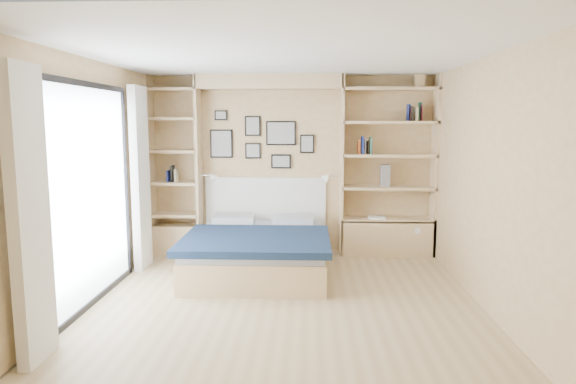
{
  "coord_description": "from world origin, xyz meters",
  "views": [
    {
      "loc": [
        0.24,
        -5.05,
        1.87
      ],
      "look_at": [
        0.0,
        0.9,
        1.04
      ],
      "focal_mm": 32.0,
      "sensor_mm": 36.0,
      "label": 1
    }
  ],
  "objects": [
    {
      "name": "ground",
      "position": [
        0.0,
        0.0,
        0.0
      ],
      "size": [
        4.5,
        4.5,
        0.0
      ],
      "primitive_type": "plane",
      "color": "tan",
      "rests_on": "ground"
    },
    {
      "name": "room_shell",
      "position": [
        -0.39,
        1.52,
        1.08
      ],
      "size": [
        4.5,
        4.5,
        4.5
      ],
      "color": "#D1B77B",
      "rests_on": "ground"
    },
    {
      "name": "bed",
      "position": [
        -0.37,
        1.18,
        0.28
      ],
      "size": [
        1.73,
        2.13,
        1.07
      ],
      "color": "#DCBF8A",
      "rests_on": "ground"
    },
    {
      "name": "photo_gallery",
      "position": [
        -0.45,
        2.22,
        1.6
      ],
      "size": [
        1.48,
        0.02,
        0.82
      ],
      "color": "black",
      "rests_on": "ground"
    },
    {
      "name": "reading_lamps",
      "position": [
        -0.3,
        2.0,
        1.1
      ],
      "size": [
        1.92,
        0.12,
        0.15
      ],
      "color": "silver",
      "rests_on": "ground"
    },
    {
      "name": "shelf_decor",
      "position": [
        1.13,
        2.07,
        1.7
      ],
      "size": [
        3.58,
        0.23,
        2.03
      ],
      "color": "#B54A19",
      "rests_on": "ground"
    },
    {
      "name": "deck_chair",
      "position": [
        -3.56,
        1.03,
        0.42
      ],
      "size": [
        0.73,
        0.98,
        0.88
      ],
      "rotation": [
        0.0,
        0.0,
        0.27
      ],
      "color": "tan",
      "rests_on": "ground"
    }
  ]
}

